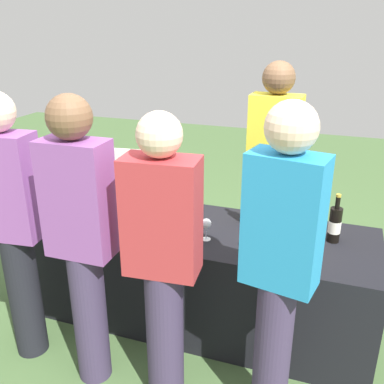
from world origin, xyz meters
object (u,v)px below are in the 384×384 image
(wine_bottle_4, at_px, (293,216))
(wine_glass_0, at_px, (73,202))
(server_pouring, at_px, (272,168))
(menu_board, at_px, (130,192))
(wine_glass_4, at_px, (253,236))
(guest_2, at_px, (163,256))
(wine_glass_1, at_px, (96,211))
(ice_bucket, at_px, (91,202))
(wine_bottle_0, at_px, (82,189))
(wine_bottle_1, at_px, (114,193))
(wine_bottle_5, at_px, (335,224))
(guest_3, at_px, (280,262))
(guest_0, at_px, (12,220))
(wine_glass_3, at_px, (206,225))
(wine_glass_2, at_px, (146,210))
(guest_1, at_px, (82,236))
(wine_bottle_3, at_px, (247,208))
(wine_bottle_2, at_px, (145,200))
(wine_glass_5, at_px, (294,235))

(wine_bottle_4, xyz_separation_m, wine_glass_0, (-1.50, -0.24, -0.01))
(server_pouring, height_order, menu_board, server_pouring)
(wine_glass_4, distance_m, guest_2, 0.64)
(wine_glass_1, distance_m, ice_bucket, 0.23)
(wine_bottle_0, relative_size, wine_bottle_1, 1.07)
(wine_bottle_4, xyz_separation_m, wine_bottle_5, (0.26, -0.05, 0.00))
(wine_bottle_4, relative_size, guest_3, 0.18)
(wine_glass_0, xyz_separation_m, guest_2, (0.94, -0.61, 0.07))
(wine_bottle_5, distance_m, ice_bucket, 1.67)
(wine_bottle_4, relative_size, wine_glass_4, 2.13)
(wine_glass_0, xyz_separation_m, guest_0, (-0.02, -0.57, 0.11))
(wine_bottle_1, xyz_separation_m, wine_glass_3, (0.79, -0.26, -0.01))
(server_pouring, bearing_deg, wine_glass_4, 94.73)
(wine_bottle_0, bearing_deg, wine_glass_2, -14.42)
(wine_glass_3, bearing_deg, wine_glass_1, -175.70)
(ice_bucket, distance_m, guest_1, 0.81)
(wine_glass_2, relative_size, guest_2, 0.09)
(wine_bottle_3, bearing_deg, wine_bottle_1, -175.70)
(wine_glass_3, height_order, menu_board, menu_board)
(wine_glass_0, distance_m, wine_glass_4, 1.31)
(wine_glass_2, height_order, guest_2, guest_2)
(wine_bottle_2, bearing_deg, guest_3, -35.61)
(wine_glass_4, bearing_deg, wine_glass_5, 20.29)
(wine_glass_1, distance_m, wine_glass_4, 1.07)
(wine_bottle_3, height_order, guest_2, guest_2)
(wine_bottle_1, height_order, menu_board, wine_bottle_1)
(wine_bottle_1, relative_size, wine_bottle_5, 0.98)
(wine_glass_5, xyz_separation_m, guest_2, (-0.59, -0.60, 0.07))
(ice_bucket, relative_size, server_pouring, 0.11)
(wine_glass_5, bearing_deg, ice_bucket, 176.83)
(wine_glass_3, distance_m, wine_glass_5, 0.54)
(wine_glass_5, distance_m, guest_3, 0.59)
(wine_glass_5, xyz_separation_m, ice_bucket, (-1.44, 0.08, -0.01))
(wine_glass_0, relative_size, menu_board, 0.16)
(wine_bottle_3, height_order, server_pouring, server_pouring)
(wine_bottle_2, relative_size, guest_0, 0.19)
(wine_glass_1, relative_size, guest_1, 0.09)
(wine_bottle_2, relative_size, wine_bottle_4, 1.06)
(guest_2, relative_size, guest_3, 0.95)
(wine_bottle_4, xyz_separation_m, wine_glass_3, (-0.50, -0.29, -0.01))
(wine_bottle_5, height_order, ice_bucket, wine_bottle_5)
(guest_0, distance_m, guest_3, 1.55)
(wine_bottle_1, relative_size, wine_glass_1, 2.08)
(wine_bottle_0, distance_m, wine_glass_1, 0.42)
(wine_glass_5, height_order, guest_1, guest_1)
(wine_bottle_2, xyz_separation_m, wine_glass_2, (0.06, -0.13, -0.02))
(wine_bottle_2, height_order, wine_bottle_3, wine_bottle_2)
(wine_bottle_5, distance_m, guest_2, 1.15)
(menu_board, bearing_deg, wine_bottle_5, -33.83)
(wine_glass_1, xyz_separation_m, ice_bucket, (-0.14, 0.17, -0.02))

